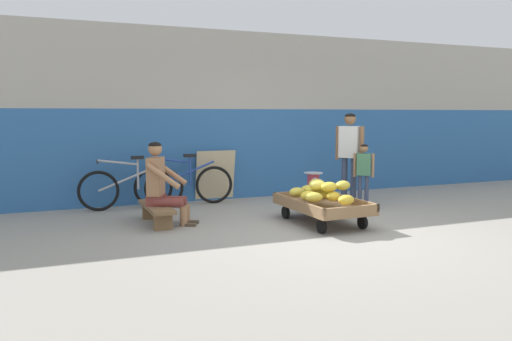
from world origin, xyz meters
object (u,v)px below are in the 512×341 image
(plastic_crate, at_px, (313,200))
(sign_board, at_px, (215,176))
(vendor_seated, at_px, (162,184))
(customer_child, at_px, (364,169))
(weighing_scale, at_px, (313,181))
(banana_cart, at_px, (322,206))
(low_bench, at_px, (156,210))
(bicycle_near_left, at_px, (132,188))
(customer_adult, at_px, (350,148))
(bicycle_far_left, at_px, (184,184))
(shopping_bag, at_px, (332,207))

(plastic_crate, bearing_deg, sign_board, 131.33)
(vendor_seated, distance_m, customer_child, 3.25)
(plastic_crate, distance_m, weighing_scale, 0.30)
(banana_cart, height_order, sign_board, sign_board)
(sign_board, relative_size, customer_child, 0.86)
(low_bench, relative_size, vendor_seated, 0.97)
(low_bench, distance_m, plastic_crate, 2.55)
(plastic_crate, relative_size, sign_board, 0.41)
(vendor_seated, xyz_separation_m, bicycle_near_left, (-0.23, 1.28, -0.21))
(banana_cart, xyz_separation_m, vendor_seated, (-2.07, 0.79, 0.33))
(bicycle_near_left, bearing_deg, customer_adult, -16.12)
(vendor_seated, height_order, sign_board, vendor_seated)
(banana_cart, relative_size, sign_board, 1.65)
(low_bench, xyz_separation_m, weighing_scale, (2.55, 0.17, 0.25))
(banana_cart, height_order, customer_child, customer_child)
(customer_adult, bearing_deg, bicycle_near_left, 163.88)
(low_bench, height_order, vendor_seated, vendor_seated)
(vendor_seated, relative_size, sign_board, 1.28)
(vendor_seated, relative_size, customer_child, 1.10)
(vendor_seated, xyz_separation_m, bicycle_far_left, (0.64, 1.35, -0.21))
(low_bench, bearing_deg, vendor_seated, -26.65)
(banana_cart, bearing_deg, bicycle_far_left, 123.77)
(low_bench, relative_size, plastic_crate, 3.07)
(vendor_seated, height_order, plastic_crate, vendor_seated)
(bicycle_far_left, xyz_separation_m, sign_board, (0.62, 0.23, 0.09))
(bicycle_near_left, bearing_deg, sign_board, 11.39)
(sign_board, bearing_deg, customer_adult, -33.80)
(weighing_scale, relative_size, customer_adult, 0.20)
(bicycle_far_left, distance_m, shopping_bag, 2.51)
(sign_board, bearing_deg, plastic_crate, -48.67)
(customer_adult, xyz_separation_m, shopping_bag, (-0.67, -0.60, -0.83))
(banana_cart, distance_m, low_bench, 2.30)
(sign_board, bearing_deg, vendor_seated, -128.55)
(low_bench, bearing_deg, shopping_bag, -7.47)
(bicycle_far_left, distance_m, customer_adult, 2.82)
(bicycle_far_left, bearing_deg, plastic_crate, -31.91)
(banana_cart, bearing_deg, bicycle_near_left, 138.02)
(low_bench, relative_size, shopping_bag, 4.61)
(low_bench, height_order, weighing_scale, weighing_scale)
(bicycle_near_left, xyz_separation_m, customer_adult, (3.42, -0.99, 0.60))
(low_bench, bearing_deg, bicycle_near_left, 96.98)
(sign_board, bearing_deg, weighing_scale, -48.69)
(bicycle_near_left, relative_size, customer_child, 1.60)
(bicycle_far_left, bearing_deg, low_bench, -118.77)
(plastic_crate, height_order, bicycle_near_left, bicycle_near_left)
(weighing_scale, bearing_deg, customer_adult, 6.68)
(banana_cart, bearing_deg, sign_board, 108.82)
(vendor_seated, distance_m, bicycle_far_left, 1.51)
(low_bench, relative_size, customer_adult, 0.72)
(banana_cart, relative_size, shopping_bag, 6.10)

